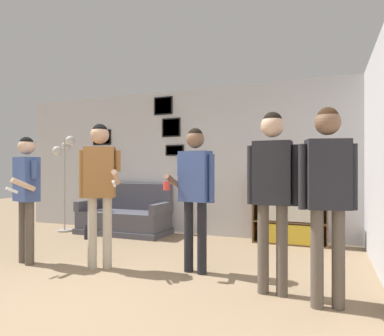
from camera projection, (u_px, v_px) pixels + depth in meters
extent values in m
plane|color=#937A5B|center=(50.00, 310.00, 2.94)|extent=(20.00, 20.00, 0.00)
cube|color=silver|center=(199.00, 161.00, 6.33)|extent=(7.89, 0.06, 2.70)
cube|color=black|center=(102.00, 137.00, 7.08)|extent=(0.43, 0.02, 0.31)
cube|color=#B2B2BC|center=(102.00, 137.00, 7.07)|extent=(0.39, 0.01, 0.27)
cube|color=black|center=(175.00, 150.00, 6.47)|extent=(0.37, 0.02, 0.20)
cube|color=#B2B2BC|center=(175.00, 150.00, 6.46)|extent=(0.33, 0.01, 0.16)
cube|color=black|center=(171.00, 128.00, 6.50)|extent=(0.38, 0.02, 0.36)
cube|color=#B2B2BC|center=(171.00, 128.00, 6.49)|extent=(0.33, 0.01, 0.31)
cube|color=black|center=(163.00, 106.00, 6.56)|extent=(0.38, 0.02, 0.34)
cube|color=gray|center=(163.00, 106.00, 6.55)|extent=(0.34, 0.01, 0.30)
cube|color=#4C4C56|center=(124.00, 231.00, 6.38)|extent=(1.70, 0.80, 0.10)
cube|color=#4C4C56|center=(124.00, 220.00, 6.38)|extent=(1.64, 0.74, 0.32)
cube|color=#4C4C56|center=(133.00, 196.00, 6.69)|extent=(1.64, 0.14, 0.51)
cube|color=#4C4C56|center=(89.00, 205.00, 6.68)|extent=(0.12, 0.74, 0.18)
cube|color=#4C4C56|center=(162.00, 208.00, 6.09)|extent=(0.12, 0.74, 0.18)
cube|color=brown|center=(254.00, 209.00, 5.73)|extent=(0.02, 0.30, 1.07)
cube|color=brown|center=(327.00, 212.00, 5.31)|extent=(0.02, 0.30, 1.07)
cube|color=brown|center=(290.00, 210.00, 5.65)|extent=(1.16, 0.01, 1.07)
cube|color=brown|center=(290.00, 243.00, 5.52)|extent=(1.12, 0.30, 0.02)
cube|color=brown|center=(289.00, 178.00, 5.52)|extent=(1.12, 0.30, 0.02)
cube|color=brown|center=(290.00, 222.00, 5.52)|extent=(1.12, 0.30, 0.02)
cube|color=brown|center=(290.00, 200.00, 5.52)|extent=(1.12, 0.30, 0.02)
cube|color=gold|center=(289.00, 233.00, 5.51)|extent=(0.96, 0.26, 0.30)
cube|color=beige|center=(289.00, 211.00, 5.51)|extent=(0.96, 0.26, 0.30)
cube|color=black|center=(289.00, 189.00, 5.51)|extent=(0.96, 0.26, 0.30)
cylinder|color=#ADA89E|center=(65.00, 230.00, 6.63)|extent=(0.28, 0.28, 0.03)
cylinder|color=#ADA89E|center=(65.00, 184.00, 6.63)|extent=(0.03, 0.03, 1.79)
cylinder|color=#ADA89E|center=(67.00, 139.00, 6.60)|extent=(0.02, 0.16, 0.02)
sphere|color=silver|center=(70.00, 141.00, 6.58)|extent=(0.18, 0.18, 0.18)
cylinder|color=#ADA89E|center=(65.00, 145.00, 6.70)|extent=(0.15, 0.09, 0.02)
sphere|color=silver|center=(66.00, 146.00, 6.77)|extent=(0.18, 0.18, 0.18)
cylinder|color=#ADA89E|center=(61.00, 149.00, 6.59)|extent=(0.15, 0.09, 0.02)
sphere|color=silver|center=(57.00, 151.00, 6.54)|extent=(0.18, 0.18, 0.18)
cylinder|color=brown|center=(23.00, 231.00, 4.45)|extent=(0.11, 0.11, 0.80)
cylinder|color=brown|center=(30.00, 233.00, 4.33)|extent=(0.11, 0.11, 0.80)
cube|color=#384C84|center=(26.00, 179.00, 4.39)|extent=(0.40, 0.30, 0.57)
sphere|color=#D1A889|center=(26.00, 147.00, 4.39)|extent=(0.21, 0.21, 0.21)
sphere|color=black|center=(26.00, 144.00, 4.39)|extent=(0.18, 0.18, 0.18)
cylinder|color=#384C84|center=(34.00, 170.00, 4.25)|extent=(0.07, 0.07, 0.24)
cylinder|color=#D1A889|center=(23.00, 185.00, 4.15)|extent=(0.15, 0.30, 0.18)
cylinder|color=white|center=(12.00, 190.00, 4.05)|extent=(0.08, 0.14, 0.09)
cylinder|color=#384C84|center=(19.00, 181.00, 4.53)|extent=(0.07, 0.07, 0.53)
cylinder|color=#B7AD99|center=(92.00, 233.00, 4.16)|extent=(0.11, 0.11, 0.87)
cylinder|color=#B7AD99|center=(107.00, 233.00, 4.18)|extent=(0.11, 0.11, 0.87)
cube|color=#936033|center=(100.00, 172.00, 4.17)|extent=(0.41, 0.34, 0.61)
sphere|color=tan|center=(100.00, 135.00, 4.17)|extent=(0.22, 0.22, 0.22)
sphere|color=black|center=(100.00, 132.00, 4.17)|extent=(0.19, 0.19, 0.19)
cylinder|color=#936033|center=(118.00, 161.00, 4.19)|extent=(0.07, 0.07, 0.26)
cylinder|color=tan|center=(116.00, 177.00, 4.04)|extent=(0.19, 0.31, 0.19)
cylinder|color=white|center=(114.00, 184.00, 3.90)|extent=(0.09, 0.14, 0.09)
cylinder|color=#936033|center=(82.00, 174.00, 4.16)|extent=(0.07, 0.07, 0.58)
cylinder|color=black|center=(189.00, 236.00, 4.05)|extent=(0.11, 0.11, 0.83)
cylinder|color=black|center=(202.00, 238.00, 3.96)|extent=(0.11, 0.11, 0.83)
cube|color=#384C84|center=(195.00, 176.00, 4.00)|extent=(0.39, 0.26, 0.59)
sphere|color=brown|center=(195.00, 139.00, 4.00)|extent=(0.22, 0.22, 0.22)
sphere|color=black|center=(195.00, 136.00, 4.00)|extent=(0.18, 0.18, 0.18)
cylinder|color=#384C84|center=(212.00, 179.00, 3.89)|extent=(0.07, 0.07, 0.56)
cylinder|color=#384C84|center=(180.00, 165.00, 4.11)|extent=(0.07, 0.07, 0.25)
cylinder|color=brown|center=(173.00, 181.00, 3.99)|extent=(0.11, 0.31, 0.19)
cylinder|color=red|center=(167.00, 186.00, 3.88)|extent=(0.08, 0.08, 0.10)
cylinder|color=brown|center=(263.00, 249.00, 3.35)|extent=(0.11, 0.11, 0.87)
cylinder|color=brown|center=(282.00, 250.00, 3.28)|extent=(0.11, 0.11, 0.87)
cube|color=#232328|center=(272.00, 173.00, 3.31)|extent=(0.37, 0.21, 0.62)
sphere|color=#D1A889|center=(272.00, 126.00, 3.31)|extent=(0.22, 0.22, 0.22)
sphere|color=black|center=(272.00, 122.00, 3.31)|extent=(0.19, 0.19, 0.19)
cylinder|color=#232328|center=(295.00, 175.00, 3.23)|extent=(0.07, 0.07, 0.58)
cylinder|color=#232328|center=(251.00, 175.00, 3.40)|extent=(0.07, 0.07, 0.58)
cylinder|color=brown|center=(317.00, 258.00, 3.00)|extent=(0.11, 0.11, 0.86)
cylinder|color=brown|center=(338.00, 259.00, 2.98)|extent=(0.11, 0.11, 0.86)
cube|color=#232328|center=(328.00, 174.00, 2.99)|extent=(0.40, 0.29, 0.61)
sphere|color=brown|center=(328.00, 122.00, 2.99)|extent=(0.22, 0.22, 0.22)
sphere|color=#382314|center=(328.00, 118.00, 2.99)|extent=(0.19, 0.19, 0.19)
cylinder|color=#232328|center=(353.00, 177.00, 2.96)|extent=(0.07, 0.07, 0.58)
cylinder|color=#232328|center=(302.00, 177.00, 3.01)|extent=(0.07, 0.07, 0.58)
cylinder|color=black|center=(86.00, 234.00, 5.88)|extent=(0.06, 0.06, 0.17)
cylinder|color=black|center=(86.00, 227.00, 5.88)|extent=(0.03, 0.03, 0.07)
cylinder|color=white|center=(303.00, 174.00, 5.44)|extent=(0.09, 0.09, 0.11)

